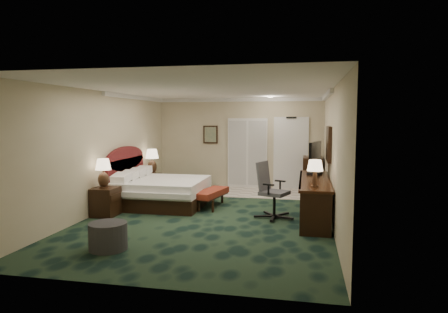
% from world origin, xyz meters
% --- Properties ---
extents(floor, '(5.00, 7.50, 0.00)m').
position_xyz_m(floor, '(0.00, 0.00, 0.00)').
color(floor, black).
rests_on(floor, ground).
extents(ceiling, '(5.00, 7.50, 0.00)m').
position_xyz_m(ceiling, '(0.00, 0.00, 2.70)').
color(ceiling, white).
rests_on(ceiling, wall_back).
extents(wall_back, '(5.00, 0.00, 2.70)m').
position_xyz_m(wall_back, '(0.00, 3.75, 1.35)').
color(wall_back, tan).
rests_on(wall_back, ground).
extents(wall_front, '(5.00, 0.00, 2.70)m').
position_xyz_m(wall_front, '(0.00, -3.75, 1.35)').
color(wall_front, tan).
rests_on(wall_front, ground).
extents(wall_left, '(0.00, 7.50, 2.70)m').
position_xyz_m(wall_left, '(-2.50, 0.00, 1.35)').
color(wall_left, tan).
rests_on(wall_left, ground).
extents(wall_right, '(0.00, 7.50, 2.70)m').
position_xyz_m(wall_right, '(2.50, 0.00, 1.35)').
color(wall_right, tan).
rests_on(wall_right, ground).
extents(crown_molding, '(5.00, 7.50, 0.10)m').
position_xyz_m(crown_molding, '(0.00, 0.00, 2.65)').
color(crown_molding, white).
rests_on(crown_molding, wall_back).
extents(tile_patch, '(3.20, 1.70, 0.01)m').
position_xyz_m(tile_patch, '(0.90, 2.90, 0.01)').
color(tile_patch, '#B7AB9F').
rests_on(tile_patch, ground).
extents(headboard, '(0.12, 2.00, 1.40)m').
position_xyz_m(headboard, '(-2.44, 1.00, 0.70)').
color(headboard, '#451209').
rests_on(headboard, ground).
extents(entry_door, '(1.02, 0.06, 2.18)m').
position_xyz_m(entry_door, '(1.55, 3.72, 1.05)').
color(entry_door, white).
rests_on(entry_door, ground).
extents(closet_doors, '(1.20, 0.06, 2.10)m').
position_xyz_m(closet_doors, '(0.25, 3.71, 1.05)').
color(closet_doors, '#B4B4B4').
rests_on(closet_doors, ground).
extents(wall_art, '(0.45, 0.06, 0.55)m').
position_xyz_m(wall_art, '(-0.90, 3.71, 1.60)').
color(wall_art, '#547160').
rests_on(wall_art, wall_back).
extents(wall_mirror, '(0.05, 0.95, 0.75)m').
position_xyz_m(wall_mirror, '(2.46, 0.60, 1.55)').
color(wall_mirror, white).
rests_on(wall_mirror, wall_right).
extents(bed, '(2.01, 1.86, 0.64)m').
position_xyz_m(bed, '(-1.40, 0.77, 0.32)').
color(bed, white).
rests_on(bed, ground).
extents(nightstand_near, '(0.49, 0.56, 0.61)m').
position_xyz_m(nightstand_near, '(-2.24, -0.45, 0.31)').
color(nightstand_near, black).
rests_on(nightstand_near, ground).
extents(nightstand_far, '(0.43, 0.49, 0.54)m').
position_xyz_m(nightstand_far, '(-2.26, 2.27, 0.27)').
color(nightstand_far, black).
rests_on(nightstand_far, ground).
extents(lamp_near, '(0.42, 0.42, 0.63)m').
position_xyz_m(lamp_near, '(-2.26, -0.47, 0.92)').
color(lamp_near, black).
rests_on(lamp_near, nightstand_near).
extents(lamp_far, '(0.42, 0.42, 0.70)m').
position_xyz_m(lamp_far, '(-2.26, 2.31, 0.89)').
color(lamp_far, black).
rests_on(lamp_far, nightstand_far).
extents(bed_bench, '(0.66, 1.28, 0.41)m').
position_xyz_m(bed_bench, '(-0.20, 0.82, 0.21)').
color(bed_bench, maroon).
rests_on(bed_bench, ground).
extents(ottoman, '(0.64, 0.64, 0.43)m').
position_xyz_m(ottoman, '(-1.10, -2.50, 0.22)').
color(ottoman, '#29292D').
rests_on(ottoman, ground).
extents(desk, '(0.62, 2.87, 0.83)m').
position_xyz_m(desk, '(2.17, 0.25, 0.41)').
color(desk, black).
rests_on(desk, ground).
extents(tv, '(0.32, 0.94, 0.74)m').
position_xyz_m(tv, '(2.19, 0.98, 1.20)').
color(tv, black).
rests_on(tv, desk).
extents(desk_lamp, '(0.33, 0.33, 0.52)m').
position_xyz_m(desk_lamp, '(2.15, -0.76, 1.09)').
color(desk_lamp, black).
rests_on(desk_lamp, desk).
extents(desk_chair, '(0.88, 0.85, 1.19)m').
position_xyz_m(desk_chair, '(1.35, 0.05, 0.59)').
color(desk_chair, '#4D4C58').
rests_on(desk_chair, ground).
extents(minibar, '(0.54, 0.96, 1.02)m').
position_xyz_m(minibar, '(2.18, 3.20, 0.51)').
color(minibar, black).
rests_on(minibar, ground).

